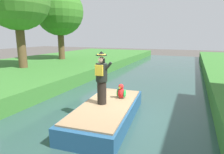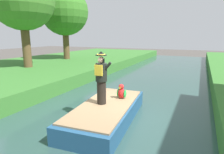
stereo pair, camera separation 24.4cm
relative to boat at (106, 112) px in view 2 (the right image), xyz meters
name	(u,v)px [view 2 (the right image)]	position (x,y,z in m)	size (l,w,h in m)	color
ground_plane	(111,119)	(0.00, 0.37, -0.40)	(80.00, 80.00, 0.00)	#4C4742
canal_water	(111,117)	(0.00, 0.37, -0.35)	(7.03, 48.00, 0.10)	#2D4C47
boat	(106,112)	(0.00, 0.00, 0.00)	(2.21, 4.36, 0.61)	#23517A
person_pirate	(101,78)	(-0.17, -0.04, 1.23)	(0.61, 0.42, 1.85)	black
parrot_plush	(122,92)	(0.24, 0.81, 0.55)	(0.36, 0.35, 0.57)	red
tree_slender	(65,12)	(-9.15, 9.31, 4.88)	(4.45, 4.45, 6.69)	brown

